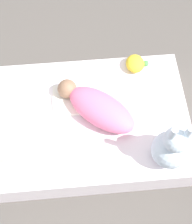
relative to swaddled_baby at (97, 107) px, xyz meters
The scene contains 7 objects.
ground_plane 0.31m from the swaddled_baby, 149.15° to the right, with size 12.00×12.00×0.00m, color #514C47.
bed_mattress 0.19m from the swaddled_baby, 149.15° to the right, with size 1.14×0.80×0.24m.
burp_cloth 0.19m from the swaddled_baby, 150.00° to the left, with size 0.19×0.20×0.02m.
swaddled_baby is the anchor object (origin of this frame).
pillow 0.50m from the swaddled_baby, behind, with size 0.29×0.39×0.11m.
bunny_plush 0.46m from the swaddled_baby, 39.93° to the right, with size 0.20×0.20×0.37m.
turtle_plush 0.40m from the swaddled_baby, 48.46° to the left, with size 0.14×0.13×0.08m.
Camera 1 is at (-0.04, -0.77, 1.86)m, focal length 50.00 mm.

